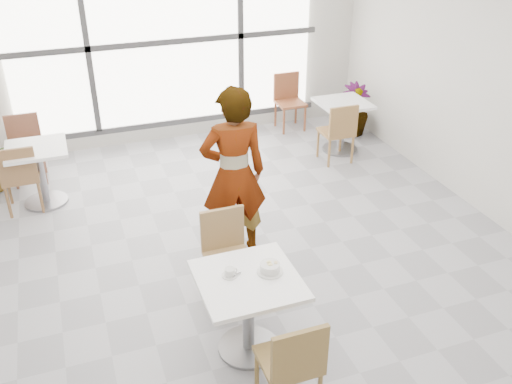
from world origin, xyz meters
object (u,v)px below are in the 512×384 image
object	(u,v)px
oatmeal_bowl	(270,268)
bg_chair_left_far	(25,144)
chair_far	(226,248)
bg_chair_left_near	(20,174)
bg_chair_right_far	(289,97)
main_table	(248,301)
chair_near	(293,361)
person	(234,174)
bg_table_right	(342,119)
bg_chair_right_near	(339,129)
plant_right	(354,109)
coffee_cup	(230,272)
bg_table_left	(40,167)

from	to	relation	value
oatmeal_bowl	bg_chair_left_far	distance (m)	4.40
chair_far	oatmeal_bowl	world-z (taller)	chair_far
bg_chair_left_near	bg_chair_right_far	bearing A→B (deg)	-160.78
main_table	chair_far	world-z (taller)	chair_far
chair_near	person	distance (m)	2.19
bg_table_right	bg_chair_right_near	xyz separation A→B (m)	(-0.23, -0.36, 0.01)
chair_far	person	xyz separation A→B (m)	(0.29, 0.63, 0.42)
chair_near	plant_right	distance (m)	5.46
bg_chair_left_far	bg_chair_right_near	size ratio (longest dim) A/B	1.00
chair_near	bg_chair_right_far	bearing A→B (deg)	-112.47
coffee_cup	bg_chair_right_far	bearing A→B (deg)	61.75
oatmeal_bowl	plant_right	distance (m)	4.82
chair_far	chair_near	bearing A→B (deg)	-88.72
coffee_cup	person	size ratio (longest dim) A/B	0.09
bg_chair_left_near	plant_right	bearing A→B (deg)	-170.79
bg_chair_left_near	plant_right	world-z (taller)	bg_chair_left_near
person	bg_chair_right_near	world-z (taller)	person
chair_near	oatmeal_bowl	world-z (taller)	chair_near
chair_far	bg_chair_right_near	size ratio (longest dim) A/B	1.00
main_table	bg_chair_right_near	world-z (taller)	bg_chair_right_near
coffee_cup	plant_right	world-z (taller)	coffee_cup
coffee_cup	plant_right	distance (m)	4.97
bg_chair_right_near	bg_table_right	bearing A→B (deg)	-123.09
chair_near	plant_right	xyz separation A→B (m)	(2.99, 4.56, -0.10)
chair_near	plant_right	bearing A→B (deg)	-123.26
main_table	bg_chair_left_far	bearing A→B (deg)	113.15
coffee_cup	bg_chair_left_far	size ratio (longest dim) A/B	0.18
chair_near	bg_chair_left_near	size ratio (longest dim) A/B	1.00
main_table	bg_chair_left_far	xyz separation A→B (m)	(-1.70, 3.98, -0.02)
main_table	bg_table_right	world-z (taller)	same
bg_chair_left_far	bg_chair_right_far	bearing A→B (deg)	7.06
chair_near	chair_far	world-z (taller)	same
bg_chair_left_near	chair_near	bearing A→B (deg)	116.18
main_table	oatmeal_bowl	bearing A→B (deg)	4.63
plant_right	bg_chair_right_far	bearing A→B (deg)	144.67
bg_table_right	bg_chair_right_near	world-z (taller)	bg_chair_right_near
person	plant_right	distance (m)	3.70
bg_table_left	plant_right	bearing A→B (deg)	7.88
main_table	bg_table_left	xyz separation A→B (m)	(-1.54, 3.22, -0.04)
chair_far	bg_chair_right_near	xyz separation A→B (m)	(2.32, 2.21, 0.00)
chair_near	bg_chair_left_near	world-z (taller)	same
bg_table_left	bg_table_right	bearing A→B (deg)	2.10
oatmeal_bowl	bg_chair_right_far	size ratio (longest dim) A/B	0.24
bg_table_left	bg_chair_right_near	bearing A→B (deg)	-3.01
chair_far	main_table	bearing A→B (deg)	-94.26
main_table	bg_table_right	xyz separation A→B (m)	(2.61, 3.37, -0.04)
oatmeal_bowl	bg_table_right	distance (m)	4.15
main_table	chair_near	size ratio (longest dim) A/B	0.92
main_table	plant_right	distance (m)	4.94
chair_near	bg_table_left	world-z (taller)	chair_near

